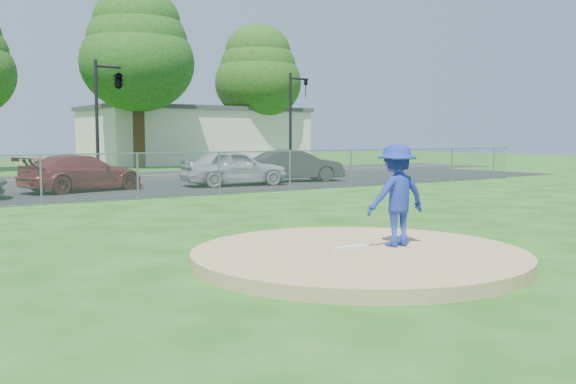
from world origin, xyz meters
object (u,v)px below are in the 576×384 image
(tree_far_right, at_px, (258,72))
(tree_right, at_px, (137,49))
(parked_car_charcoal, at_px, (295,166))
(parked_car_darkred, at_px, (82,173))
(commercial_building, at_px, (195,135))
(traffic_signal_center, at_px, (116,82))
(traffic_signal_right, at_px, (294,113))
(pitcher, at_px, (397,195))
(parked_car_pearl, at_px, (234,167))

(tree_far_right, bearing_deg, tree_right, -164.74)
(parked_car_charcoal, bearing_deg, tree_far_right, -13.49)
(tree_right, xyz_separation_m, parked_car_darkred, (-8.50, -15.80, -6.96))
(parked_car_darkred, bearing_deg, tree_right, -42.92)
(commercial_building, height_order, traffic_signal_center, traffic_signal_center)
(commercial_building, height_order, parked_car_charcoal, commercial_building)
(traffic_signal_center, bearing_deg, tree_far_right, 39.04)
(traffic_signal_right, bearing_deg, tree_far_right, 66.09)
(parked_car_darkred, bearing_deg, traffic_signal_right, -81.76)
(parked_car_darkred, height_order, parked_car_charcoal, parked_car_charcoal)
(parked_car_charcoal, bearing_deg, parked_car_darkred, 102.62)
(tree_right, relative_size, pitcher, 6.84)
(traffic_signal_center, bearing_deg, traffic_signal_right, 0.00)
(tree_far_right, height_order, traffic_signal_right, tree_far_right)
(tree_far_right, distance_m, parked_car_charcoal, 22.41)
(parked_car_darkred, relative_size, parked_car_charcoal, 1.07)
(commercial_building, relative_size, parked_car_pearl, 3.74)
(traffic_signal_center, bearing_deg, parked_car_charcoal, -44.91)
(parked_car_charcoal, bearing_deg, commercial_building, -1.01)
(parked_car_darkred, bearing_deg, pitcher, 166.34)
(parked_car_pearl, distance_m, parked_car_charcoal, 3.53)
(commercial_building, xyz_separation_m, pitcher, (-15.22, -38.05, -1.11))
(tree_right, bearing_deg, traffic_signal_center, -116.71)
(commercial_building, height_order, pitcher, commercial_building)
(traffic_signal_center, distance_m, parked_car_charcoal, 9.40)
(traffic_signal_center, distance_m, parked_car_pearl, 8.07)
(tree_far_right, distance_m, pitcher, 40.42)
(traffic_signal_center, height_order, parked_car_charcoal, traffic_signal_center)
(traffic_signal_right, xyz_separation_m, parked_car_pearl, (-7.69, -6.61, -2.60))
(traffic_signal_right, bearing_deg, parked_car_pearl, -139.32)
(traffic_signal_right, relative_size, parked_car_pearl, 1.28)
(traffic_signal_right, bearing_deg, tree_right, 117.64)
(parked_car_charcoal, bearing_deg, tree_right, 17.82)
(tree_right, bearing_deg, parked_car_charcoal, -86.31)
(pitcher, distance_m, parked_car_pearl, 16.49)
(parked_car_darkred, bearing_deg, traffic_signal_center, -45.52)
(traffic_signal_right, relative_size, parked_car_darkred, 1.20)
(tree_right, bearing_deg, commercial_building, 40.60)
(pitcher, bearing_deg, parked_car_darkred, -82.53)
(tree_right, distance_m, parked_car_charcoal, 17.51)
(tree_far_right, xyz_separation_m, traffic_signal_center, (-16.03, -13.00, -2.45))
(tree_far_right, distance_m, traffic_signal_center, 20.78)
(pitcher, xyz_separation_m, parked_car_darkred, (-0.28, 16.26, -0.36))
(commercial_building, height_order, tree_far_right, tree_far_right)
(tree_far_right, height_order, parked_car_darkred, tree_far_right)
(commercial_building, xyz_separation_m, parked_car_darkred, (-15.50, -21.80, -1.47))
(traffic_signal_center, height_order, traffic_signal_right, same)
(tree_far_right, xyz_separation_m, parked_car_pearl, (-13.45, -19.61, -6.30))
(tree_far_right, bearing_deg, parked_car_charcoal, -117.62)
(tree_right, height_order, tree_far_right, tree_right)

